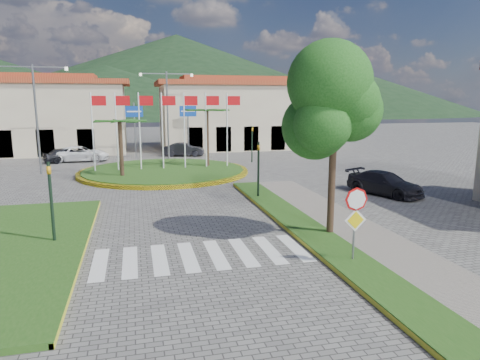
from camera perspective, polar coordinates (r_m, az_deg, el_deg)
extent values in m
plane|color=#5B5856|center=(11.88, -2.42, -16.68)|extent=(160.00, 160.00, 0.00)
cube|color=gray|center=(15.69, 18.35, -9.96)|extent=(4.00, 28.00, 0.15)
cube|color=#204D16|center=(15.11, 14.42, -10.49)|extent=(1.60, 28.00, 0.18)
cube|color=#204D16|center=(17.77, -27.89, -8.20)|extent=(5.00, 14.00, 0.18)
cube|color=silver|center=(15.48, -5.41, -10.00)|extent=(8.00, 3.00, 0.01)
cylinder|color=yellow|center=(32.85, -10.08, 1.12)|extent=(12.70, 12.70, 0.24)
cylinder|color=#204D16|center=(32.85, -10.08, 1.17)|extent=(12.00, 12.00, 0.30)
cylinder|color=black|center=(30.56, -15.57, 3.80)|extent=(0.28, 0.28, 4.05)
cylinder|color=black|center=(33.95, -4.39, 5.33)|extent=(0.28, 0.28, 4.68)
cylinder|color=silver|center=(33.07, -19.02, 5.80)|extent=(0.10, 0.10, 6.00)
cube|color=red|center=(32.94, -18.31, 10.01)|extent=(1.00, 0.03, 0.70)
cylinder|color=silver|center=(32.97, -16.12, 5.95)|extent=(0.10, 0.10, 6.00)
cube|color=red|center=(32.86, -15.37, 10.16)|extent=(1.00, 0.03, 0.70)
cylinder|color=silver|center=(32.94, -13.21, 6.08)|extent=(0.10, 0.10, 6.00)
cube|color=red|center=(32.87, -12.42, 10.29)|extent=(1.00, 0.03, 0.70)
cylinder|color=silver|center=(33.01, -10.30, 6.19)|extent=(0.10, 0.10, 6.00)
cube|color=red|center=(32.96, -9.47, 10.39)|extent=(1.00, 0.03, 0.70)
cylinder|color=silver|center=(33.15, -7.41, 6.30)|extent=(0.10, 0.10, 6.00)
cube|color=red|center=(33.13, -6.55, 10.47)|extent=(1.00, 0.03, 0.70)
cylinder|color=silver|center=(33.38, -4.55, 6.38)|extent=(0.10, 0.10, 6.00)
cube|color=red|center=(33.38, -3.67, 10.51)|extent=(1.00, 0.03, 0.70)
cylinder|color=silver|center=(33.69, -1.74, 6.45)|extent=(0.10, 0.10, 6.00)
cube|color=red|center=(33.72, -0.83, 10.54)|extent=(1.00, 0.03, 0.70)
cylinder|color=slate|center=(14.78, 14.97, -6.24)|extent=(0.07, 0.07, 2.50)
cylinder|color=red|center=(14.49, 15.26, -2.50)|extent=(0.80, 0.03, 0.80)
cube|color=yellow|center=(14.65, 15.14, -5.18)|extent=(0.78, 0.03, 0.78)
cylinder|color=black|center=(17.42, 12.14, -0.36)|extent=(0.28, 0.28, 4.40)
ellipsoid|color=#174713|center=(17.11, 12.53, 9.55)|extent=(3.60, 3.60, 3.20)
cylinder|color=black|center=(17.57, -23.82, -2.95)|extent=(0.12, 0.12, 3.20)
imported|color=orange|center=(17.38, -24.07, 0.26)|extent=(0.15, 0.18, 0.90)
cylinder|color=black|center=(23.61, 2.46, 1.23)|extent=(0.12, 0.12, 3.20)
imported|color=orange|center=(23.47, 2.48, 3.64)|extent=(0.15, 0.18, 0.90)
cylinder|color=black|center=(37.91, 1.61, 4.79)|extent=(0.12, 0.12, 3.20)
imported|color=orange|center=(37.82, 1.62, 6.29)|extent=(0.18, 0.15, 0.90)
cylinder|color=slate|center=(41.45, -13.83, 6.37)|extent=(0.12, 0.12, 5.20)
cube|color=#103FAE|center=(41.31, -13.94, 8.86)|extent=(1.60, 0.05, 1.00)
cylinder|color=slate|center=(41.76, -6.91, 6.63)|extent=(0.12, 0.12, 5.20)
cube|color=#103FAE|center=(41.61, -6.96, 9.10)|extent=(1.60, 0.05, 1.00)
cylinder|color=slate|center=(40.49, -9.62, 8.42)|extent=(0.16, 0.16, 8.00)
cube|color=slate|center=(40.46, -11.53, 13.74)|extent=(2.40, 0.08, 0.08)
cube|color=slate|center=(40.64, -8.05, 13.83)|extent=(2.40, 0.08, 0.08)
cylinder|color=slate|center=(35.08, -25.47, 7.23)|extent=(0.16, 0.16, 8.00)
cube|color=slate|center=(35.38, -27.93, 13.23)|extent=(2.40, 0.08, 0.08)
cube|color=slate|center=(34.91, -24.00, 13.59)|extent=(2.40, 0.08, 0.08)
cube|color=#C2AF93|center=(49.84, -27.94, 7.15)|extent=(22.00, 9.00, 7.00)
cube|color=#98321D|center=(49.84, -28.32, 11.45)|extent=(23.32, 9.54, 0.50)
cube|color=#98321D|center=(49.86, -28.37, 12.02)|extent=(16.50, 4.95, 0.60)
cube|color=#C2AF93|center=(49.87, 0.15, 8.38)|extent=(18.00, 9.00, 7.00)
cube|color=#98321D|center=(49.87, 0.15, 12.69)|extent=(19.08, 9.54, 0.50)
cube|color=#98321D|center=(49.89, 0.15, 13.26)|extent=(13.50, 4.95, 0.60)
cone|color=black|center=(171.47, -8.36, 13.70)|extent=(180.00, 180.00, 30.00)
cone|color=black|center=(162.27, 12.78, 11.61)|extent=(120.00, 120.00, 18.00)
cone|color=black|center=(140.60, -17.43, 11.18)|extent=(110.00, 110.00, 16.00)
imported|color=white|center=(41.10, -20.52, 3.29)|extent=(4.95, 2.31, 1.37)
imported|color=black|center=(41.07, -22.11, 3.14)|extent=(4.19, 2.95, 1.32)
imported|color=black|center=(42.58, -7.47, 4.05)|extent=(4.13, 2.23, 1.29)
imported|color=black|center=(26.31, 18.73, -0.42)|extent=(3.56, 4.96, 1.34)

